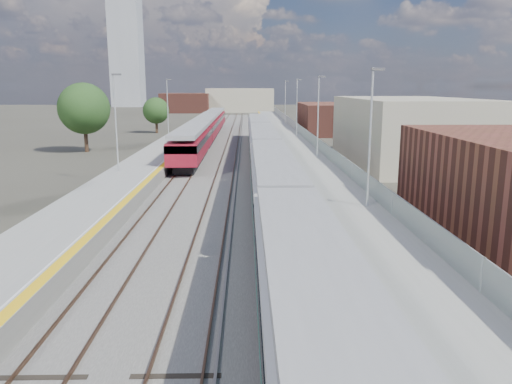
{
  "coord_description": "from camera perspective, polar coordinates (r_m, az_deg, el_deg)",
  "views": [
    {
      "loc": [
        -0.11,
        -4.95,
        7.52
      ],
      "look_at": [
        0.37,
        20.17,
        2.2
      ],
      "focal_mm": 35.0,
      "sensor_mm": 36.0,
      "label": 1
    }
  ],
  "objects": [
    {
      "name": "ground",
      "position": [
        55.46,
        -0.98,
        4.16
      ],
      "size": [
        320.0,
        320.0,
        0.0
      ],
      "primitive_type": "plane",
      "color": "#47443A",
      "rests_on": "ground"
    },
    {
      "name": "ballast_bed",
      "position": [
        57.97,
        -3.22,
        4.51
      ],
      "size": [
        10.5,
        155.0,
        0.06
      ],
      "primitive_type": "cube",
      "color": "#565451",
      "rests_on": "ground"
    },
    {
      "name": "tracks",
      "position": [
        59.61,
        -2.59,
        4.8
      ],
      "size": [
        8.96,
        160.0,
        0.17
      ],
      "color": "#4C3323",
      "rests_on": "ground"
    },
    {
      "name": "platform_right",
      "position": [
        58.11,
        4.24,
        5.02
      ],
      "size": [
        4.7,
        155.0,
        8.52
      ],
      "color": "slate",
      "rests_on": "ground"
    },
    {
      "name": "platform_left",
      "position": [
        58.55,
        -9.91,
        4.91
      ],
      "size": [
        4.3,
        155.0,
        8.52
      ],
      "color": "slate",
      "rests_on": "ground"
    },
    {
      "name": "buildings",
      "position": [
        144.71,
        -8.48,
        13.09
      ],
      "size": [
        72.0,
        185.5,
        40.0
      ],
      "color": "brown",
      "rests_on": "ground"
    },
    {
      "name": "green_train",
      "position": [
        38.61,
        1.3,
        3.86
      ],
      "size": [
        2.69,
        74.85,
        2.96
      ],
      "color": "black",
      "rests_on": "ground"
    },
    {
      "name": "red_train",
      "position": [
        68.78,
        -5.64,
        7.33
      ],
      "size": [
        2.74,
        55.59,
        3.46
      ],
      "color": "black",
      "rests_on": "ground"
    },
    {
      "name": "tree_b",
      "position": [
        61.61,
        -19.07,
        9.0
      ],
      "size": [
        5.9,
        5.9,
        8.0
      ],
      "color": "#382619",
      "rests_on": "ground"
    },
    {
      "name": "tree_c",
      "position": [
        84.54,
        -11.36,
        9.11
      ],
      "size": [
        4.29,
        4.29,
        5.81
      ],
      "color": "#382619",
      "rests_on": "ground"
    },
    {
      "name": "tree_d",
      "position": [
        69.56,
        17.19,
        7.99
      ],
      "size": [
        3.93,
        3.93,
        5.33
      ],
      "color": "#382619",
      "rests_on": "ground"
    }
  ]
}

